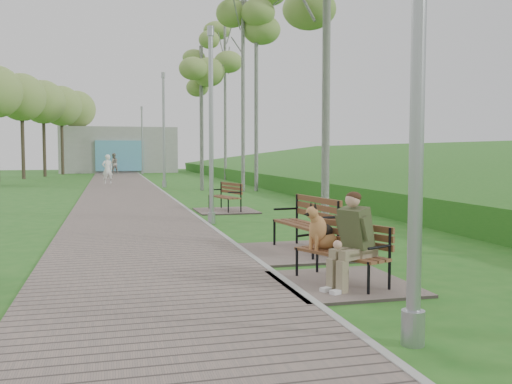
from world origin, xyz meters
TOP-DOWN VIEW (x-y plane):
  - walkway at (-1.75, 21.50)m, footprint 3.50×67.00m
  - kerb at (0.00, 21.50)m, footprint 0.10×67.00m
  - embankment at (12.00, 20.00)m, footprint 14.00×70.00m
  - building_north at (-1.50, 50.97)m, footprint 10.00×5.20m
  - bench_main at (0.65, 5.31)m, footprint 1.74×1.93m
  - bench_second at (1.05, 7.85)m, footprint 2.05×2.28m
  - bench_third at (1.06, 15.28)m, footprint 1.79×1.99m
  - lamp_post_near at (0.40, 2.92)m, footprint 0.22×0.22m
  - lamp_post_second at (0.15, 12.45)m, footprint 0.19×0.19m
  - lamp_post_third at (0.38, 27.77)m, footprint 0.23×0.23m
  - lamp_post_far at (0.28, 45.76)m, footprint 0.21×0.21m
  - pedestrian_near at (-2.47, 31.51)m, footprint 0.71×0.58m
  - pedestrian_far at (-2.02, 46.67)m, footprint 0.98×0.85m
  - birch_mid_c at (1.90, 24.98)m, footprint 2.30×2.30m
  - birch_far_a at (4.28, 23.90)m, footprint 2.91×2.91m
  - birch_far_b at (3.63, 23.79)m, footprint 2.84×2.84m
  - birch_far_c at (5.02, 34.85)m, footprint 2.75×2.75m

SIDE VIEW (x-z plane):
  - embankment at x=12.00m, z-range -0.80..0.80m
  - walkway at x=-1.75m, z-range 0.00..0.04m
  - kerb at x=0.00m, z-range 0.00..0.05m
  - bench_third at x=1.06m, z-range -0.35..0.75m
  - bench_second at x=1.05m, z-range -0.39..0.87m
  - bench_main at x=0.65m, z-range -0.33..1.18m
  - pedestrian_near at x=-2.47m, z-range 0.00..1.68m
  - pedestrian_far at x=-2.02m, z-range 0.00..1.72m
  - building_north at x=-1.50m, z-range -0.01..3.99m
  - lamp_post_second at x=0.15m, z-range -0.16..4.80m
  - lamp_post_far at x=0.28m, z-range -0.18..5.35m
  - lamp_post_near at x=0.40m, z-range -0.19..5.59m
  - lamp_post_third at x=0.38m, z-range -0.19..5.68m
  - birch_mid_c at x=1.90m, z-range 2.01..9.06m
  - birch_far_b at x=3.63m, z-range 2.94..13.23m
  - birch_far_c at x=5.02m, z-range 3.07..13.84m
  - birch_far_a at x=4.28m, z-range 3.17..14.27m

